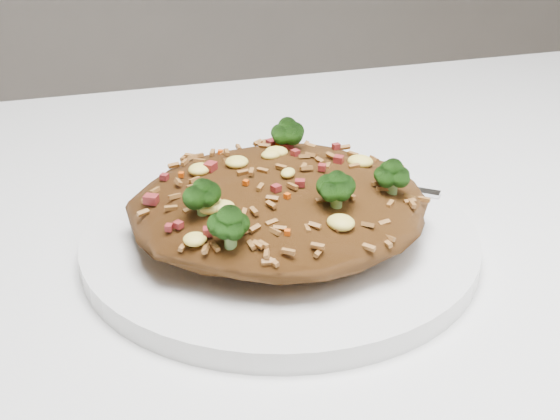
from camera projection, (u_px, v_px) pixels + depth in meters
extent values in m
cube|color=white|center=(268.00, 327.00, 0.46)|extent=(1.20, 0.80, 0.04)
cylinder|color=white|center=(280.00, 240.00, 0.50)|extent=(0.25, 0.25, 0.01)
ellipsoid|color=brown|center=(280.00, 204.00, 0.49)|extent=(0.19, 0.17, 0.04)
ellipsoid|color=#103607|center=(230.00, 225.00, 0.42)|extent=(0.02, 0.02, 0.02)
ellipsoid|color=#103607|center=(287.00, 132.00, 0.53)|extent=(0.02, 0.02, 0.02)
ellipsoid|color=#103607|center=(393.00, 174.00, 0.47)|extent=(0.02, 0.02, 0.02)
ellipsoid|color=#103607|center=(202.00, 194.00, 0.44)|extent=(0.02, 0.02, 0.02)
ellipsoid|color=#103607|center=(337.00, 187.00, 0.45)|extent=(0.02, 0.02, 0.02)
cube|color=silver|center=(392.00, 187.00, 0.55)|extent=(0.08, 0.07, 0.00)
cube|color=silver|center=(266.00, 166.00, 0.58)|extent=(0.04, 0.04, 0.00)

